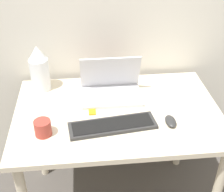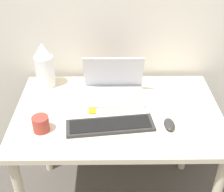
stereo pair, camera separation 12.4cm
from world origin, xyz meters
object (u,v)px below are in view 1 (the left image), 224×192
Objects in this scene: vase at (39,69)px; mp3_player at (92,111)px; mouse at (171,121)px; keyboard at (113,125)px; mug at (43,128)px; laptop at (111,88)px.

mp3_player is (0.29, -0.27, -0.13)m from vase.
mouse is 0.36× the size of vase.
keyboard is at bearing -55.07° from mp3_player.
mug is (-0.34, -0.02, 0.03)m from keyboard.
laptop is 0.30m from keyboard.
mouse is 0.42m from mp3_player.
vase reaches higher than keyboard.
laptop is 0.41m from mouse.
mouse is at bearing -19.41° from mp3_player.
mouse is 0.65m from mug.
mug reaches higher than mouse.
keyboard is (-0.02, -0.30, -0.04)m from laptop.
vase is 3.37× the size of mug.
mp3_player is 0.30m from mug.
mouse is at bearing -0.13° from keyboard.
keyboard is at bearing -46.40° from vase.
mp3_player is at bearing -42.69° from vase.
mouse is 1.63× the size of mp3_player.
mp3_player is at bearing 33.11° from mug.
laptop is 1.23× the size of vase.
laptop is at bearing -15.44° from vase.
laptop is 5.57× the size of mp3_player.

